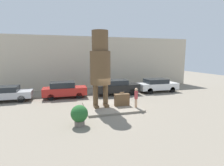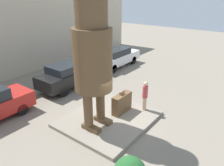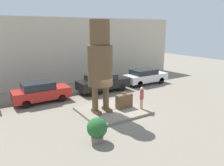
# 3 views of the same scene
# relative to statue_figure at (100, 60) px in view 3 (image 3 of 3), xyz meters

# --- Properties ---
(ground_plane) EXTENTS (60.00, 60.00, 0.00)m
(ground_plane) POSITION_rel_statue_figure_xyz_m (0.87, -0.12, -3.64)
(ground_plane) COLOR gray
(pedestal) EXTENTS (4.31, 3.76, 0.16)m
(pedestal) POSITION_rel_statue_figure_xyz_m (0.87, -0.12, -3.56)
(pedestal) COLOR gray
(pedestal) RESTS_ON ground_plane
(building_backdrop) EXTENTS (28.00, 0.60, 6.63)m
(building_backdrop) POSITION_rel_statue_figure_xyz_m (0.87, 9.20, -0.33)
(building_backdrop) COLOR beige
(building_backdrop) RESTS_ON ground_plane
(statue_figure) EXTENTS (1.61, 1.61, 5.95)m
(statue_figure) POSITION_rel_statue_figure_xyz_m (0.00, 0.00, 0.00)
(statue_figure) COLOR brown
(statue_figure) RESTS_ON pedestal
(giant_suitcase) EXTENTS (1.22, 0.40, 1.15)m
(giant_suitcase) POSITION_rel_statue_figure_xyz_m (1.70, -0.31, -2.99)
(giant_suitcase) COLOR brown
(giant_suitcase) RESTS_ON pedestal
(tourist) EXTENTS (0.27, 0.27, 1.56)m
(tourist) POSITION_rel_statue_figure_xyz_m (2.60, -1.10, -2.62)
(tourist) COLOR tan
(tourist) RESTS_ON pedestal
(parked_car_red) EXTENTS (4.26, 1.70, 1.62)m
(parked_car_red) POSITION_rel_statue_figure_xyz_m (-2.75, 4.49, -2.80)
(parked_car_red) COLOR #B2231E
(parked_car_red) RESTS_ON ground_plane
(parked_car_black) EXTENTS (4.75, 1.75, 1.62)m
(parked_car_black) POSITION_rel_statue_figure_xyz_m (2.74, 4.44, -2.77)
(parked_car_black) COLOR black
(parked_car_black) RESTS_ON ground_plane
(parked_car_white) EXTENTS (4.61, 1.88, 1.54)m
(parked_car_white) POSITION_rel_statue_figure_xyz_m (7.79, 4.58, -2.82)
(parked_car_white) COLOR silver
(parked_car_white) RESTS_ON ground_plane
(planter_pot) EXTENTS (1.04, 1.04, 1.29)m
(planter_pot) POSITION_rel_statue_figure_xyz_m (-2.00, -3.17, -2.94)
(planter_pot) COLOR #70665B
(planter_pot) RESTS_ON ground_plane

